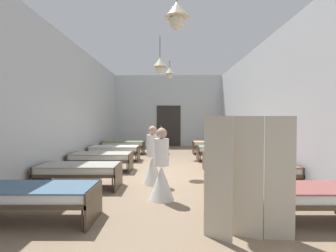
% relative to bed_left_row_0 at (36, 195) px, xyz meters
% --- Properties ---
extents(ground_plane, '(6.88, 14.38, 0.10)m').
position_rel_bed_left_row_0_xyz_m(ground_plane, '(2.09, 3.80, -0.49)').
color(ground_plane, '#8C755B').
extents(room_shell, '(6.68, 13.98, 4.19)m').
position_rel_bed_left_row_0_xyz_m(room_shell, '(2.09, 5.19, 1.66)').
color(room_shell, silver).
rests_on(room_shell, ground).
extents(bed_left_row_0, '(1.90, 0.84, 0.57)m').
position_rel_bed_left_row_0_xyz_m(bed_left_row_0, '(0.00, 0.00, 0.00)').
color(bed_left_row_0, '#473828').
rests_on(bed_left_row_0, ground).
extents(bed_right_row_0, '(1.90, 0.84, 0.57)m').
position_rel_bed_left_row_0_xyz_m(bed_right_row_0, '(4.18, 0.00, 0.00)').
color(bed_right_row_0, '#473828').
rests_on(bed_right_row_0, ground).
extents(bed_left_row_1, '(1.90, 0.84, 0.57)m').
position_rel_bed_left_row_0_xyz_m(bed_left_row_1, '(0.00, 1.90, 0.00)').
color(bed_left_row_1, '#473828').
rests_on(bed_left_row_1, ground).
extents(bed_right_row_1, '(1.90, 0.84, 0.57)m').
position_rel_bed_left_row_0_xyz_m(bed_right_row_1, '(4.18, 1.90, 0.00)').
color(bed_right_row_1, '#473828').
rests_on(bed_right_row_1, ground).
extents(bed_left_row_2, '(1.90, 0.84, 0.57)m').
position_rel_bed_left_row_0_xyz_m(bed_left_row_2, '(0.00, 3.80, 0.00)').
color(bed_left_row_2, '#473828').
rests_on(bed_left_row_2, ground).
extents(bed_right_row_2, '(1.90, 0.84, 0.57)m').
position_rel_bed_left_row_0_xyz_m(bed_right_row_2, '(4.18, 3.80, 0.00)').
color(bed_right_row_2, '#473828').
rests_on(bed_right_row_2, ground).
extents(bed_left_row_3, '(1.90, 0.84, 0.57)m').
position_rel_bed_left_row_0_xyz_m(bed_left_row_3, '(0.00, 5.70, 0.00)').
color(bed_left_row_3, '#473828').
rests_on(bed_left_row_3, ground).
extents(bed_right_row_3, '(1.90, 0.84, 0.57)m').
position_rel_bed_left_row_0_xyz_m(bed_right_row_3, '(4.18, 5.70, 0.00)').
color(bed_right_row_3, '#473828').
rests_on(bed_right_row_3, ground).
extents(bed_left_row_4, '(1.90, 0.84, 0.57)m').
position_rel_bed_left_row_0_xyz_m(bed_left_row_4, '(0.00, 7.60, 0.00)').
color(bed_left_row_4, '#473828').
rests_on(bed_left_row_4, ground).
extents(bed_right_row_4, '(1.90, 0.84, 0.57)m').
position_rel_bed_left_row_0_xyz_m(bed_right_row_4, '(4.18, 7.60, 0.00)').
color(bed_right_row_4, '#473828').
rests_on(bed_right_row_4, ground).
extents(nurse_near_aisle, '(0.52, 0.52, 1.49)m').
position_rel_bed_left_row_0_xyz_m(nurse_near_aisle, '(1.72, 2.27, 0.09)').
color(nurse_near_aisle, white).
rests_on(nurse_near_aisle, ground).
extents(nurse_mid_aisle, '(0.52, 0.52, 1.49)m').
position_rel_bed_left_row_0_xyz_m(nurse_mid_aisle, '(1.99, 1.08, 0.09)').
color(nurse_mid_aisle, white).
rests_on(nurse_mid_aisle, ground).
extents(patient_seated_primary, '(0.44, 0.44, 0.80)m').
position_rel_bed_left_row_0_xyz_m(patient_seated_primary, '(3.83, 3.73, 0.43)').
color(patient_seated_primary, slate).
rests_on(patient_seated_primary, bed_right_row_2).
extents(potted_plant, '(0.50, 0.50, 1.38)m').
position_rel_bed_left_row_0_xyz_m(potted_plant, '(1.73, 7.69, 0.34)').
color(potted_plant, brown).
rests_on(potted_plant, ground).
extents(privacy_screen, '(1.23, 0.29, 1.70)m').
position_rel_bed_left_row_0_xyz_m(privacy_screen, '(3.23, -0.55, 0.41)').
color(privacy_screen, '#BCB29E').
rests_on(privacy_screen, ground).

